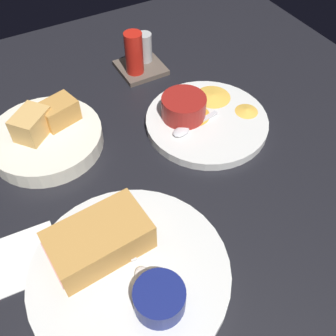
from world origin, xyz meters
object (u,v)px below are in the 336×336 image
spoon_by_dark_ramekin (139,269)px  plate_chips_companion (207,122)px  plate_sandwich_main (130,273)px  spoon_by_gravy_ramekin (187,128)px  ramekin_dark_sauce (159,298)px  bread_basket_rear (46,136)px  sandwich_half_near (99,240)px  ramekin_light_gravy (184,106)px  condiment_caddy (139,57)px

spoon_by_dark_ramekin → plate_chips_companion: bearing=41.0°
plate_sandwich_main → spoon_by_dark_ramekin: bearing=-25.6°
spoon_by_dark_ramekin → spoon_by_gravy_ramekin: size_ratio=0.99×
ramekin_dark_sauce → bread_basket_rear: size_ratio=0.33×
ramekin_dark_sauce → plate_chips_companion: ramekin_dark_sauce is taller
spoon_by_gravy_ramekin → sandwich_half_near: bearing=-146.8°
plate_sandwich_main → plate_chips_companion: bearing=38.7°
plate_sandwich_main → ramekin_light_gravy: ramekin_light_gravy is taller
ramekin_light_gravy → spoon_by_gravy_ramekin: bearing=-111.2°
bread_basket_rear → spoon_by_dark_ramekin: bearing=-83.9°
sandwich_half_near → ramekin_dark_sauce: size_ratio=2.17×
plate_sandwich_main → condiment_caddy: bearing=62.2°
plate_chips_companion → spoon_by_gravy_ramekin: bearing=-170.3°
ramekin_dark_sauce → plate_chips_companion: size_ratio=0.29×
spoon_by_dark_ramekin → condiment_caddy: (20.14, 41.08, 1.44)cm
plate_sandwich_main → spoon_by_gravy_ramekin: size_ratio=2.66×
ramekin_light_gravy → condiment_caddy: size_ratio=0.83×
bread_basket_rear → condiment_caddy: bearing=26.5°
sandwich_half_near → spoon_by_dark_ramekin: sandwich_half_near is taller
ramekin_dark_sauce → spoon_by_gravy_ramekin: (18.62, 24.79, -1.50)cm
plate_sandwich_main → spoon_by_gravy_ramekin: spoon_by_gravy_ramekin is taller
ramekin_dark_sauce → bread_basket_rear: (-3.30, 34.71, -1.38)cm
sandwich_half_near → ramekin_light_gravy: sandwich_half_near is taller
spoon_by_dark_ramekin → bread_basket_rear: bearing=96.1°
spoon_by_dark_ramekin → ramekin_light_gravy: bearing=48.9°
ramekin_light_gravy → condiment_caddy: 17.99cm
plate_chips_companion → bread_basket_rear: bearing=161.0°
ramekin_dark_sauce → ramekin_light_gravy: (20.00, 28.33, 0.25)cm
plate_sandwich_main → condiment_caddy: size_ratio=2.79×
sandwich_half_near → spoon_by_gravy_ramekin: bearing=33.2°
plate_chips_companion → bread_basket_rear: size_ratio=1.15×
bread_basket_rear → condiment_caddy: condiment_caddy is taller
ramekin_light_gravy → condiment_caddy: bearing=90.0°
plate_chips_companion → condiment_caddy: size_ratio=2.31×
ramekin_light_gravy → plate_chips_companion: bearing=-39.8°
plate_sandwich_main → ramekin_dark_sauce: ramekin_dark_sauce is taller
condiment_caddy → ramekin_light_gravy: bearing=-90.0°
ramekin_dark_sauce → bread_basket_rear: 34.90cm
plate_chips_companion → ramekin_light_gravy: (-3.29, 2.74, 2.91)cm
bread_basket_rear → spoon_by_gravy_ramekin: bearing=-24.4°
sandwich_half_near → plate_chips_companion: (26.58, 15.11, -3.20)cm
ramekin_dark_sauce → condiment_caddy: condiment_caddy is taller
spoon_by_dark_ramekin → condiment_caddy: condiment_caddy is taller
plate_sandwich_main → condiment_caddy: condiment_caddy is taller
plate_sandwich_main → plate_chips_companion: 31.61cm
spoon_by_dark_ramekin → bread_basket_rear: size_ratio=0.52×
spoon_by_gravy_ramekin → bread_basket_rear: bearing=155.6°
plate_chips_companion → ramekin_light_gravy: ramekin_light_gravy is taller
sandwich_half_near → spoon_by_gravy_ramekin: size_ratio=1.38×
ramekin_dark_sauce → plate_chips_companion: (23.29, 25.58, -2.66)cm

